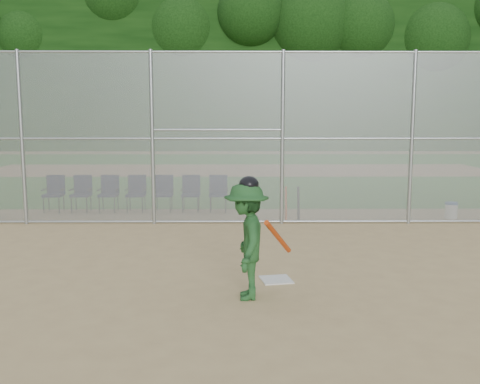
{
  "coord_description": "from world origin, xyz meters",
  "views": [
    {
      "loc": [
        -0.08,
        -7.37,
        2.47
      ],
      "look_at": [
        0.0,
        2.5,
        1.1
      ],
      "focal_mm": 40.0,
      "sensor_mm": 36.0,
      "label": 1
    }
  ],
  "objects_px": {
    "home_plate": "(276,280)",
    "batter_at_plate": "(246,240)",
    "water_cooler": "(451,210)",
    "chair_0": "(53,194)"
  },
  "relations": [
    {
      "from": "home_plate",
      "to": "batter_at_plate",
      "type": "relative_size",
      "value": 0.26
    },
    {
      "from": "batter_at_plate",
      "to": "water_cooler",
      "type": "relative_size",
      "value": 4.24
    },
    {
      "from": "water_cooler",
      "to": "chair_0",
      "type": "height_order",
      "value": "chair_0"
    },
    {
      "from": "home_plate",
      "to": "batter_at_plate",
      "type": "height_order",
      "value": "batter_at_plate"
    },
    {
      "from": "batter_at_plate",
      "to": "chair_0",
      "type": "distance_m",
      "value": 8.46
    },
    {
      "from": "home_plate",
      "to": "water_cooler",
      "type": "distance_m",
      "value": 6.93
    },
    {
      "from": "home_plate",
      "to": "batter_at_plate",
      "type": "xyz_separation_m",
      "value": [
        -0.47,
        -0.8,
        0.81
      ]
    },
    {
      "from": "home_plate",
      "to": "batter_at_plate",
      "type": "bearing_deg",
      "value": -120.67
    },
    {
      "from": "chair_0",
      "to": "batter_at_plate",
      "type": "bearing_deg",
      "value": -54.09
    },
    {
      "from": "home_plate",
      "to": "chair_0",
      "type": "relative_size",
      "value": 0.47
    }
  ]
}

